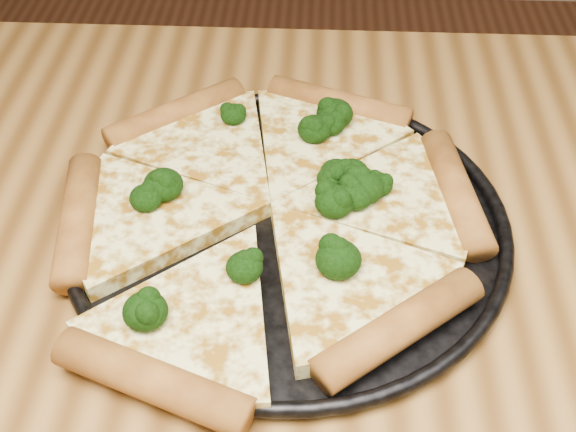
{
  "coord_description": "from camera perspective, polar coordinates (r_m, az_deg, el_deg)",
  "views": [
    {
      "loc": [
        0.05,
        -0.3,
        1.18
      ],
      "look_at": [
        0.03,
        0.13,
        0.77
      ],
      "focal_mm": 46.05,
      "sensor_mm": 36.0,
      "label": 1
    }
  ],
  "objects": [
    {
      "name": "dining_table",
      "position": [
        0.6,
        -3.35,
        -15.82
      ],
      "size": [
        1.2,
        0.9,
        0.75
      ],
      "color": "olive",
      "rests_on": "ground"
    },
    {
      "name": "pizza_pan",
      "position": [
        0.6,
        0.0,
        -0.57
      ],
      "size": [
        0.36,
        0.36,
        0.02
      ],
      "color": "black",
      "rests_on": "dining_table"
    },
    {
      "name": "pizza",
      "position": [
        0.6,
        -1.53,
        0.55
      ],
      "size": [
        0.35,
        0.39,
        0.03
      ],
      "rotation": [
        0.0,
        0.0,
        -0.37
      ],
      "color": "#FFF99C",
      "rests_on": "pizza_pan"
    },
    {
      "name": "broccoli_florets",
      "position": [
        0.6,
        0.68,
        2.29
      ],
      "size": [
        0.21,
        0.27,
        0.03
      ],
      "color": "black",
      "rests_on": "pizza"
    }
  ]
}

